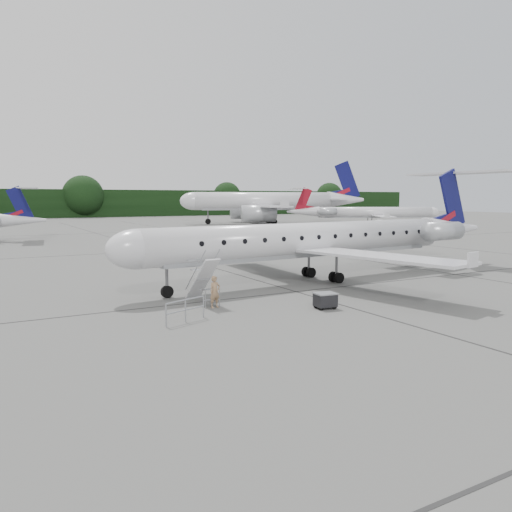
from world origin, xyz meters
TOP-DOWN VIEW (x-y plane):
  - ground at (0.00, 0.00)m, footprint 320.00×320.00m
  - treeline at (0.00, 130.00)m, footprint 260.00×4.00m
  - main_regional_jet at (-0.32, 6.02)m, footprint 31.61×23.89m
  - airstair at (-9.22, 3.02)m, footprint 1.03×2.40m
  - passenger at (-9.12, 1.71)m, footprint 0.64×0.48m
  - safety_railing at (-11.47, -0.33)m, footprint 2.08×0.86m
  - baggage_cart at (-4.44, -1.13)m, footprint 1.07×0.90m
  - bg_narrowbody at (34.36, 72.48)m, footprint 44.02×37.26m
  - bg_regional_right at (48.97, 53.66)m, footprint 34.69×30.88m

SIDE VIEW (x-z plane):
  - ground at x=0.00m, z-range 0.00..0.00m
  - baggage_cart at x=-4.44m, z-range 0.00..0.85m
  - safety_railing at x=-11.47m, z-range 0.00..1.00m
  - passenger at x=-9.12m, z-range 0.00..1.60m
  - airstair at x=-9.22m, z-range 0.00..2.41m
  - bg_regional_right at x=48.97m, z-range 0.00..7.51m
  - main_regional_jet at x=-0.32m, z-range 0.00..7.70m
  - treeline at x=0.00m, z-range 0.00..8.00m
  - bg_narrowbody at x=34.36m, z-range 0.00..13.47m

